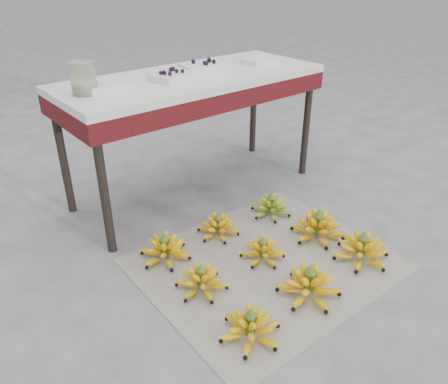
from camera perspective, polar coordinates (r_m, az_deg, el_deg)
ground at (r=2.40m, az=7.28°, el=-8.56°), size 60.00×60.00×0.00m
newspaper_mat at (r=2.35m, az=5.51°, el=-9.26°), size 1.27×1.08×0.01m
bunch_front_left at (r=1.92m, az=3.45°, el=-17.21°), size 0.34×0.34×0.16m
bunch_front_center at (r=2.14m, az=11.02°, el=-11.87°), size 0.30×0.30×0.18m
bunch_front_right at (r=2.43m, az=17.52°, el=-7.25°), size 0.34×0.34×0.18m
bunch_mid_left at (r=2.14m, az=-2.97°, el=-11.50°), size 0.26×0.26×0.15m
bunch_mid_center at (r=2.35m, az=5.06°, el=-7.67°), size 0.27×0.27×0.14m
bunch_mid_right at (r=2.56m, az=12.13°, el=-4.54°), size 0.37×0.37×0.18m
bunch_back_left at (r=2.35m, az=-7.69°, el=-7.50°), size 0.32×0.32×0.16m
bunch_back_center at (r=2.53m, az=-0.77°, el=-4.62°), size 0.26×0.26×0.15m
bunch_back_right at (r=2.73m, az=6.14°, el=-1.99°), size 0.26×0.26×0.15m
vendor_table at (r=2.78m, az=-4.05°, el=13.22°), size 1.66×0.67×0.80m
tray_far_left at (r=2.49m, az=-15.03°, el=13.22°), size 0.25×0.18×0.04m
tray_left at (r=2.64m, az=-6.79°, el=14.83°), size 0.28×0.23×0.06m
tray_right at (r=2.85m, az=-2.65°, el=16.03°), size 0.31×0.25×0.07m
tray_far_right at (r=3.06m, az=4.71°, el=16.70°), size 0.23×0.17×0.04m
glass_jar at (r=2.42m, az=-17.90°, el=13.97°), size 0.15×0.15×0.17m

